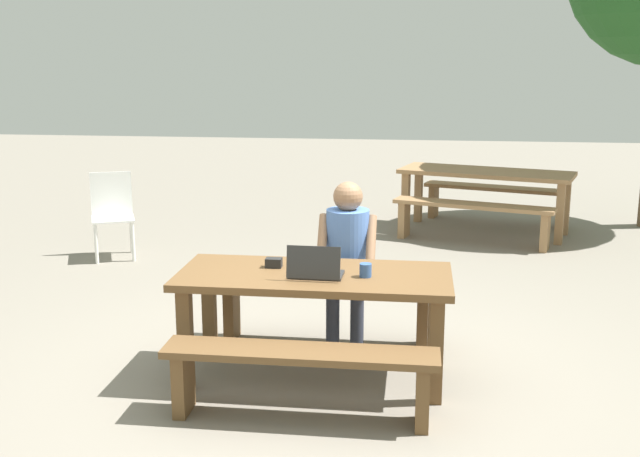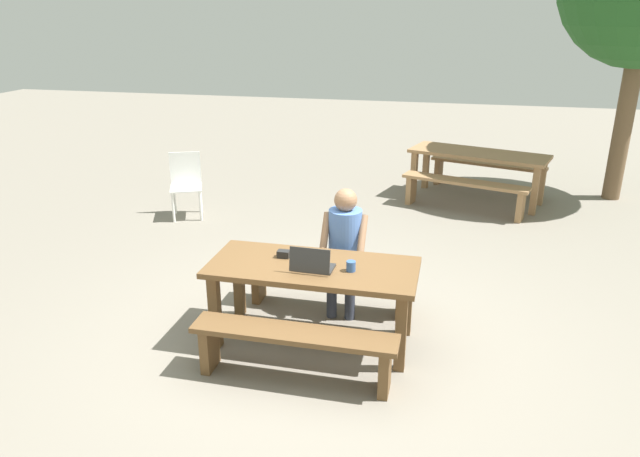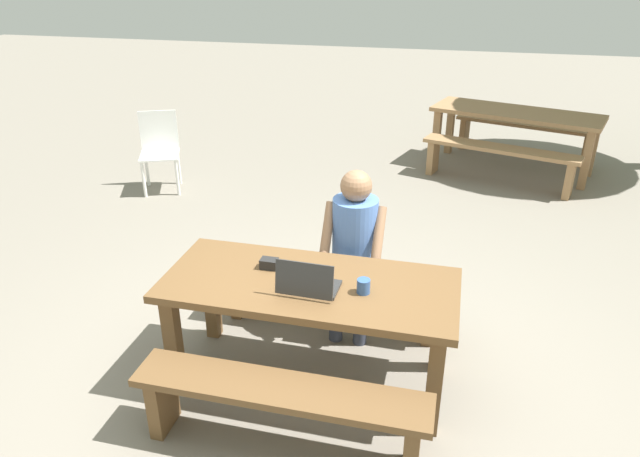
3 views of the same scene
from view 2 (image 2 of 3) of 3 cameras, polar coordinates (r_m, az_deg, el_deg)
The scene contains 12 objects.
ground_plane at distance 5.47m, azimuth -0.67°, elevation -10.71°, with size 30.00×30.00×0.00m, color gray.
picnic_table_front at distance 5.17m, azimuth -0.70°, elevation -4.71°, with size 1.83×0.80×0.75m.
bench_near at distance 4.77m, azimuth -2.55°, elevation -11.14°, with size 1.67×0.30×0.45m.
bench_far at distance 5.86m, azimuth 0.80°, elevation -4.73°, with size 1.67×0.30×0.45m.
laptop at distance 4.99m, azimuth -0.79°, elevation -3.53°, with size 0.36×0.26×0.23m.
small_pouch at distance 5.28m, azimuth -3.56°, elevation -2.49°, with size 0.11×0.08×0.06m.
coffee_mug at distance 5.00m, azimuth 3.03°, elevation -3.68°, with size 0.08×0.08×0.09m.
person_seated at distance 5.64m, azimuth 2.39°, elevation -1.26°, with size 0.43×0.42×1.26m.
plastic_chair at distance 8.70m, azimuth -12.91°, elevation 4.34°, with size 0.58×0.58×0.92m.
picnic_table_mid at distance 9.45m, azimuth 15.14°, elevation 6.50°, with size 2.20×1.32×0.78m.
bench_mid_south at distance 8.93m, azimuth 13.85°, elevation 3.82°, with size 1.87×0.83×0.48m.
bench_mid_north at distance 10.13m, azimuth 15.97°, elevation 5.58°, with size 1.87×0.83×0.48m.
Camera 2 is at (1.12, -4.54, 2.84)m, focal length 32.88 mm.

